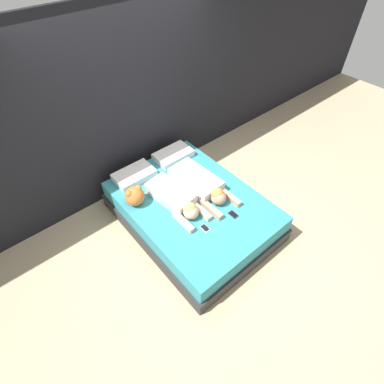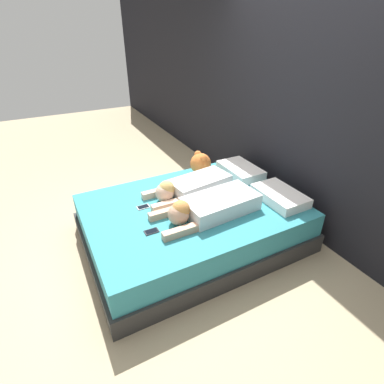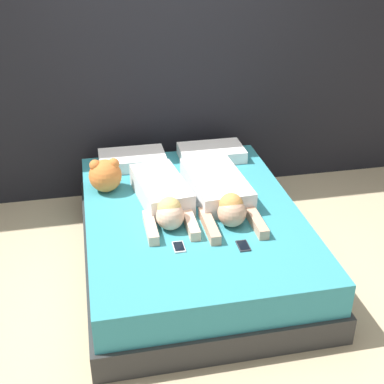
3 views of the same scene
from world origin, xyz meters
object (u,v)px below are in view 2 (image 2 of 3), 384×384
(pillow_head_right, at_px, (280,196))
(person_right, at_px, (210,206))
(bed, at_px, (192,223))
(person_left, at_px, (190,187))
(cell_phone_left, at_px, (143,207))
(plush_toy, at_px, (201,163))
(cell_phone_right, at_px, (151,231))
(pillow_head_left, at_px, (240,170))

(pillow_head_right, bearing_deg, person_right, -98.74)
(bed, distance_m, pillow_head_right, 0.97)
(bed, height_order, person_left, person_left)
(cell_phone_left, bearing_deg, plush_toy, 114.87)
(person_left, height_order, cell_phone_right, person_left)
(pillow_head_left, relative_size, pillow_head_right, 1.00)
(pillow_head_left, xyz_separation_m, cell_phone_left, (0.17, -1.32, -0.05))
(cell_phone_right, bearing_deg, bed, 113.71)
(person_left, height_order, plush_toy, plush_toy)
(bed, xyz_separation_m, person_right, (0.23, 0.07, 0.31))
(pillow_head_left, height_order, plush_toy, plush_toy)
(person_left, bearing_deg, person_right, -0.52)
(person_right, distance_m, cell_phone_left, 0.68)
(plush_toy, bearing_deg, person_left, -41.72)
(pillow_head_right, distance_m, cell_phone_left, 1.42)
(bed, height_order, pillow_head_right, pillow_head_right)
(bed, height_order, cell_phone_left, cell_phone_left)
(pillow_head_left, distance_m, cell_phone_right, 1.51)
(person_left, distance_m, person_right, 0.43)
(person_right, relative_size, plush_toy, 3.97)
(person_left, xyz_separation_m, cell_phone_right, (0.43, -0.61, -0.08))
(pillow_head_left, bearing_deg, person_left, -78.98)
(pillow_head_left, height_order, cell_phone_left, pillow_head_left)
(person_left, relative_size, cell_phone_right, 7.60)
(person_right, bearing_deg, pillow_head_left, 126.50)
(bed, distance_m, person_left, 0.38)
(pillow_head_left, distance_m, person_right, 0.97)
(plush_toy, bearing_deg, person_right, -23.58)
(pillow_head_left, height_order, pillow_head_right, same)
(bed, xyz_separation_m, person_left, (-0.20, 0.08, 0.32))
(bed, distance_m, pillow_head_left, 0.97)
(cell_phone_right, bearing_deg, cell_phone_left, 170.18)
(bed, relative_size, pillow_head_left, 3.89)
(bed, relative_size, cell_phone_right, 17.25)
(person_right, height_order, cell_phone_right, person_right)
(person_left, bearing_deg, plush_toy, 138.28)
(cell_phone_left, distance_m, plush_toy, 1.00)
(bed, bearing_deg, pillow_head_right, 67.78)
(cell_phone_left, bearing_deg, person_right, 52.43)
(pillow_head_left, bearing_deg, person_right, -53.50)
(person_left, height_order, cell_phone_left, person_left)
(person_left, bearing_deg, cell_phone_right, -54.73)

